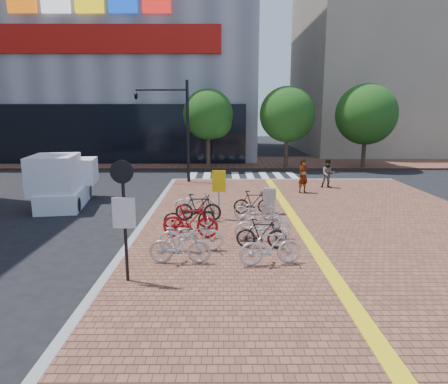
{
  "coord_description": "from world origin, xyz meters",
  "views": [
    {
      "loc": [
        -0.91,
        -13.23,
        4.4
      ],
      "look_at": [
        -0.85,
        2.12,
        1.3
      ],
      "focal_mm": 32.0,
      "sensor_mm": 36.0,
      "label": 1
    }
  ],
  "objects_px": {
    "bike_11": "(253,202)",
    "pedestrian_b": "(328,174)",
    "utility_box": "(270,201)",
    "pedestrian_a": "(303,176)",
    "bike_5": "(195,202)",
    "bike_1": "(191,235)",
    "bike_6": "(270,246)",
    "yellow_sign": "(219,185)",
    "bike_10": "(255,209)",
    "bike_7": "(261,234)",
    "traffic_light_pole": "(164,113)",
    "bike_4": "(198,207)",
    "bike_9": "(260,217)",
    "notice_sign": "(124,206)",
    "bike_0": "(180,245)",
    "bike_2": "(190,221)",
    "bike_3": "(190,215)",
    "box_truck": "(64,181)",
    "bike_8": "(263,225)"
  },
  "relations": [
    {
      "from": "bike_6",
      "to": "traffic_light_pole",
      "type": "distance_m",
      "value": 14.93
    },
    {
      "from": "bike_6",
      "to": "bike_11",
      "type": "bearing_deg",
      "value": -10.74
    },
    {
      "from": "utility_box",
      "to": "yellow_sign",
      "type": "height_order",
      "value": "yellow_sign"
    },
    {
      "from": "traffic_light_pole",
      "to": "bike_3",
      "type": "bearing_deg",
      "value": -77.25
    },
    {
      "from": "bike_2",
      "to": "bike_9",
      "type": "relative_size",
      "value": 1.17
    },
    {
      "from": "bike_1",
      "to": "bike_6",
      "type": "relative_size",
      "value": 1.09
    },
    {
      "from": "bike_9",
      "to": "notice_sign",
      "type": "distance_m",
      "value": 6.18
    },
    {
      "from": "bike_3",
      "to": "pedestrian_b",
      "type": "xyz_separation_m",
      "value": [
        7.2,
        8.1,
        0.3
      ]
    },
    {
      "from": "yellow_sign",
      "to": "bike_7",
      "type": "bearing_deg",
      "value": -68.71
    },
    {
      "from": "bike_5",
      "to": "bike_6",
      "type": "xyz_separation_m",
      "value": [
        2.52,
        -5.91,
        0.09
      ]
    },
    {
      "from": "notice_sign",
      "to": "bike_0",
      "type": "bearing_deg",
      "value": 44.67
    },
    {
      "from": "traffic_light_pole",
      "to": "bike_6",
      "type": "bearing_deg",
      "value": -70.47
    },
    {
      "from": "utility_box",
      "to": "bike_11",
      "type": "bearing_deg",
      "value": -174.42
    },
    {
      "from": "traffic_light_pole",
      "to": "bike_4",
      "type": "bearing_deg",
      "value": -74.28
    },
    {
      "from": "utility_box",
      "to": "yellow_sign",
      "type": "distance_m",
      "value": 2.46
    },
    {
      "from": "utility_box",
      "to": "pedestrian_a",
      "type": "bearing_deg",
      "value": 62.42
    },
    {
      "from": "bike_5",
      "to": "box_truck",
      "type": "xyz_separation_m",
      "value": [
        -6.33,
        2.05,
        0.56
      ]
    },
    {
      "from": "bike_10",
      "to": "bike_7",
      "type": "bearing_deg",
      "value": -176.87
    },
    {
      "from": "bike_7",
      "to": "notice_sign",
      "type": "distance_m",
      "value": 4.67
    },
    {
      "from": "bike_11",
      "to": "utility_box",
      "type": "bearing_deg",
      "value": -86.81
    },
    {
      "from": "bike_2",
      "to": "pedestrian_a",
      "type": "bearing_deg",
      "value": -28.97
    },
    {
      "from": "bike_11",
      "to": "box_truck",
      "type": "distance_m",
      "value": 9.09
    },
    {
      "from": "bike_1",
      "to": "bike_11",
      "type": "distance_m",
      "value": 5.14
    },
    {
      "from": "bike_6",
      "to": "bike_10",
      "type": "xyz_separation_m",
      "value": [
        -0.06,
        4.83,
        -0.11
      ]
    },
    {
      "from": "bike_10",
      "to": "bike_2",
      "type": "bearing_deg",
      "value": 138.1
    },
    {
      "from": "pedestrian_a",
      "to": "notice_sign",
      "type": "xyz_separation_m",
      "value": [
        -6.72,
        -11.3,
        1.06
      ]
    },
    {
      "from": "bike_0",
      "to": "bike_10",
      "type": "xyz_separation_m",
      "value": [
        2.49,
        4.7,
        -0.1
      ]
    },
    {
      "from": "bike_5",
      "to": "bike_9",
      "type": "bearing_deg",
      "value": -131.95
    },
    {
      "from": "utility_box",
      "to": "bike_5",
      "type": "bearing_deg",
      "value": 178.43
    },
    {
      "from": "bike_3",
      "to": "bike_5",
      "type": "height_order",
      "value": "bike_3"
    },
    {
      "from": "bike_0",
      "to": "notice_sign",
      "type": "xyz_separation_m",
      "value": [
        -1.23,
        -1.21,
        1.43
      ]
    },
    {
      "from": "pedestrian_a",
      "to": "yellow_sign",
      "type": "bearing_deg",
      "value": -162.56
    },
    {
      "from": "pedestrian_a",
      "to": "bike_4",
      "type": "bearing_deg",
      "value": -165.79
    },
    {
      "from": "yellow_sign",
      "to": "notice_sign",
      "type": "bearing_deg",
      "value": -110.82
    },
    {
      "from": "box_truck",
      "to": "bike_4",
      "type": "bearing_deg",
      "value": -26.94
    },
    {
      "from": "bike_5",
      "to": "yellow_sign",
      "type": "relative_size",
      "value": 0.87
    },
    {
      "from": "bike_3",
      "to": "bike_4",
      "type": "bearing_deg",
      "value": -23.79
    },
    {
      "from": "box_truck",
      "to": "traffic_light_pole",
      "type": "bearing_deg",
      "value": 54.8
    },
    {
      "from": "bike_5",
      "to": "bike_10",
      "type": "xyz_separation_m",
      "value": [
        2.46,
        -1.08,
        -0.02
      ]
    },
    {
      "from": "bike_9",
      "to": "notice_sign",
      "type": "relative_size",
      "value": 0.53
    },
    {
      "from": "yellow_sign",
      "to": "bike_0",
      "type": "bearing_deg",
      "value": -102.45
    },
    {
      "from": "bike_1",
      "to": "bike_10",
      "type": "bearing_deg",
      "value": -36.85
    },
    {
      "from": "bike_0",
      "to": "bike_8",
      "type": "distance_m",
      "value": 3.3
    },
    {
      "from": "bike_0",
      "to": "bike_10",
      "type": "bearing_deg",
      "value": -26.43
    },
    {
      "from": "bike_7",
      "to": "bike_11",
      "type": "xyz_separation_m",
      "value": [
        0.07,
        4.35,
        0.02
      ]
    },
    {
      "from": "bike_7",
      "to": "box_truck",
      "type": "distance_m",
      "value": 10.93
    },
    {
      "from": "bike_5",
      "to": "utility_box",
      "type": "bearing_deg",
      "value": -90.64
    },
    {
      "from": "bike_11",
      "to": "pedestrian_b",
      "type": "distance_m",
      "value": 7.56
    },
    {
      "from": "bike_3",
      "to": "pedestrian_a",
      "type": "height_order",
      "value": "pedestrian_a"
    },
    {
      "from": "bike_1",
      "to": "bike_9",
      "type": "height_order",
      "value": "bike_1"
    }
  ]
}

